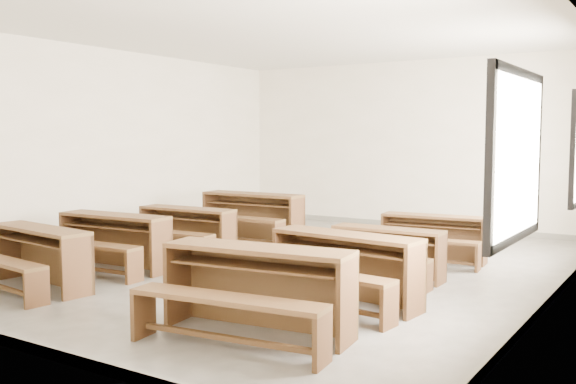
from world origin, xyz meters
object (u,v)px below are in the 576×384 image
Objects in this scene: desk_set_5 at (343,264)px; desk_set_6 at (386,249)px; desk_set_3 at (251,213)px; desk_set_7 at (433,235)px; desk_set_4 at (255,284)px; desk_set_2 at (185,227)px; desk_set_1 at (112,238)px; desk_set_0 at (36,253)px.

desk_set_5 is 1.38m from desk_set_6.
desk_set_3 reaches higher than desk_set_6.
desk_set_4 is at bearing -97.60° from desk_set_7.
desk_set_2 is at bearing 133.53° from desk_set_4.
desk_set_4 is 4.11m from desk_set_7.
desk_set_0 is at bearing -90.27° from desk_set_1.
desk_set_4 is at bearing -91.80° from desk_set_5.
desk_set_4 is at bearing 5.72° from desk_set_0.
desk_set_3 is 4.26m from desk_set_5.
desk_set_3 is (0.09, 4.08, 0.06)m from desk_set_0.
desk_set_2 is at bearing -178.92° from desk_set_6.
desk_set_7 is (3.20, -0.02, -0.09)m from desk_set_3.
desk_set_5 is at bearing -95.00° from desk_set_7.
desk_set_6 is at bearing 20.17° from desk_set_1.
desk_set_2 is at bearing 96.69° from desk_set_0.
desk_set_5 reaches higher than desk_set_7.
desk_set_1 reaches higher than desk_set_2.
desk_set_1 is 3.46m from desk_set_4.
desk_set_7 is (3.29, 1.50, -0.03)m from desk_set_2.
desk_set_2 is 1.05× the size of desk_set_7.
desk_set_3 is at bearing 95.26° from desk_set_0.
desk_set_6 is at bearing -1.24° from desk_set_2.
desk_set_4 is 1.31× the size of desk_set_6.
desk_set_1 is at bearing -96.15° from desk_set_2.
desk_set_7 is (-0.03, 2.76, -0.06)m from desk_set_5.
desk_set_2 is (0.07, 1.36, -0.02)m from desk_set_1.
desk_set_7 is at bearing 85.55° from desk_set_6.
desk_set_4 is 2.71m from desk_set_6.
desk_set_5 is at bearing -42.40° from desk_set_3.
desk_set_7 is (3.29, 4.06, -0.03)m from desk_set_0.
desk_set_1 is 3.40m from desk_set_5.
desk_set_2 is 3.62m from desk_set_7.
desk_set_1 is at bearing 100.19° from desk_set_0.
desk_set_3 is (0.10, 1.52, 0.06)m from desk_set_2.
desk_set_6 is 0.93× the size of desk_set_7.
desk_set_4 is (3.16, -2.60, 0.05)m from desk_set_2.
desk_set_6 is (3.28, 1.46, -0.06)m from desk_set_1.
desk_set_3 is (0.17, 2.88, 0.04)m from desk_set_1.
desk_set_5 reaches higher than desk_set_2.
desk_set_5 reaches higher than desk_set_1.
desk_set_3 reaches higher than desk_set_2.
desk_set_0 reaches higher than desk_set_7.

